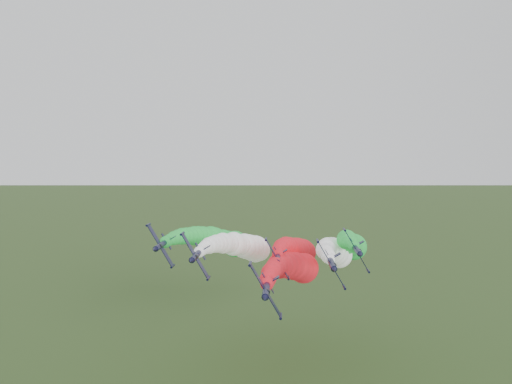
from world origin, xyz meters
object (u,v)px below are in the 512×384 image
jet_inner_left (244,247)px  jet_outer_right (350,244)px  jet_lead (293,267)px  jet_trail (296,249)px  jet_outer_left (218,240)px  jet_inner_right (333,252)px

jet_inner_left → jet_outer_right: jet_inner_left is taller
jet_lead → jet_inner_left: (-12.67, 11.82, 2.55)m
jet_outer_right → jet_trail: (-14.81, 4.74, -2.70)m
jet_lead → jet_trail: (1.15, 24.88, -0.45)m
jet_inner_left → jet_trail: 19.25m
jet_inner_left → jet_outer_left: bearing=141.2°
jet_lead → jet_outer_right: (15.96, 20.14, 2.25)m
jet_inner_left → jet_outer_right: bearing=16.2°
jet_lead → jet_inner_right: 14.52m
jet_lead → jet_trail: 24.91m
jet_outer_left → jet_outer_right: bearing=3.5°
jet_inner_right → jet_outer_left: jet_outer_left is taller
jet_lead → jet_inner_left: bearing=137.0°
jet_inner_right → jet_trail: 17.62m
jet_inner_left → jet_trail: (13.81, 13.06, -3.00)m
jet_inner_left → jet_trail: size_ratio=0.99×
jet_inner_left → jet_outer_left: jet_outer_left is taller
jet_lead → jet_inner_right: jet_inner_right is taller
jet_outer_left → jet_inner_right: bearing=-14.5°
jet_inner_right → jet_lead: bearing=-135.9°
jet_lead → jet_outer_left: jet_outer_left is taller
jet_inner_right → jet_trail: jet_inner_right is taller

